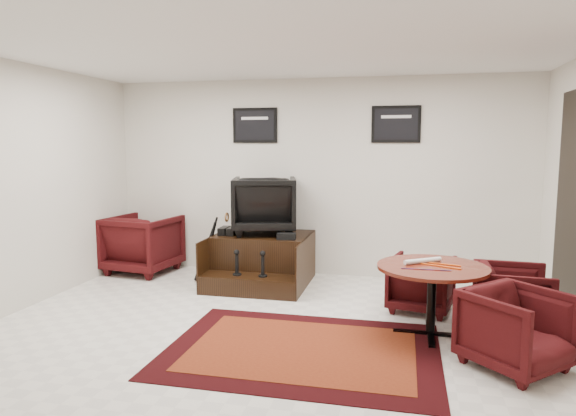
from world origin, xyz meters
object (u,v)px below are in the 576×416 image
object	(u,v)px
table_chair_corner	(517,326)
shine_podium	(262,260)
meeting_table	(432,274)
table_chair_window	(512,295)
table_chair_back	(422,281)
shine_chair	(264,202)
armchair_side	(143,241)

from	to	relation	value
table_chair_corner	shine_podium	bearing A→B (deg)	98.78
meeting_table	table_chair_window	world-z (taller)	table_chair_window
shine_podium	table_chair_back	world-z (taller)	table_chair_back
shine_chair	armchair_side	bearing A→B (deg)	-14.81
shine_podium	table_chair_back	distance (m)	2.21
table_chair_back	shine_podium	bearing A→B (deg)	-6.39
shine_chair	table_chair_corner	xyz separation A→B (m)	(2.82, -2.28, -0.72)
shine_chair	meeting_table	world-z (taller)	shine_chair
table_chair_window	table_chair_corner	size ratio (longest dim) A/B	0.98
meeting_table	armchair_side	bearing A→B (deg)	157.41
armchair_side	table_chair_back	size ratio (longest dim) A/B	1.36
shine_podium	armchair_side	bearing A→B (deg)	174.94
shine_podium	shine_chair	size ratio (longest dim) A/B	1.52
table_chair_back	table_chair_corner	xyz separation A→B (m)	(0.73, -1.40, 0.03)
shine_podium	table_chair_window	distance (m)	3.19
table_chair_corner	shine_chair	bearing A→B (deg)	97.05
table_chair_back	table_chair_window	size ratio (longest dim) A/B	0.94
armchair_side	meeting_table	xyz separation A→B (m)	(4.02, -1.67, 0.15)
shine_podium	armchair_side	size ratio (longest dim) A/B	1.41
shine_podium	shine_chair	world-z (taller)	shine_chair
shine_chair	shine_podium	bearing A→B (deg)	76.04
meeting_table	table_chair_corner	world-z (taller)	table_chair_corner
shine_podium	armchair_side	xyz separation A→B (m)	(-1.87, 0.17, 0.16)
table_chair_window	table_chair_corner	xyz separation A→B (m)	(-0.15, -0.96, 0.01)
table_chair_corner	table_chair_back	bearing A→B (deg)	73.61
armchair_side	table_chair_corner	bearing A→B (deg)	161.34
shine_podium	meeting_table	bearing A→B (deg)	-34.98
shine_chair	table_chair_back	bearing A→B (deg)	143.16
armchair_side	meeting_table	bearing A→B (deg)	164.96
shine_podium	table_chair_back	bearing A→B (deg)	-19.59
table_chair_window	shine_chair	bearing A→B (deg)	70.15
shine_chair	table_chair_back	xyz separation A→B (m)	(2.08, -0.88, -0.75)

